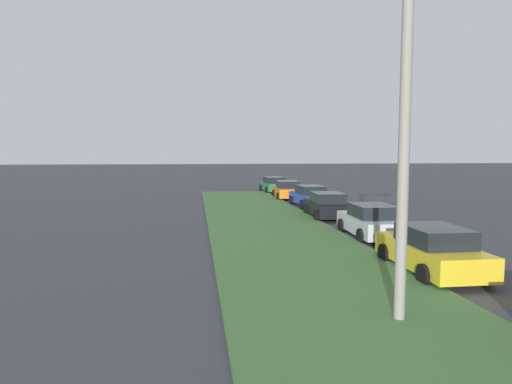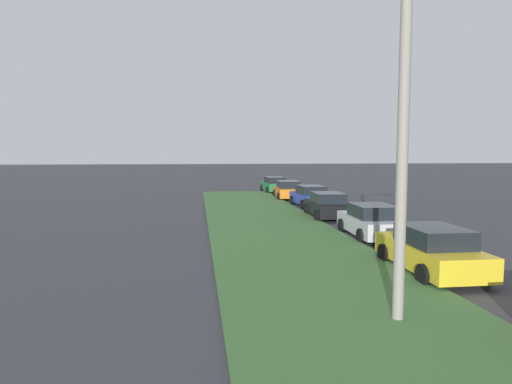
% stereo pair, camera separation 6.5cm
% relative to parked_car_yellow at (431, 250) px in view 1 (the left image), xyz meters
% --- Properties ---
extents(grass_median, '(60.00, 6.00, 0.12)m').
position_rel_parked_car_yellow_xyz_m(grass_median, '(-1.49, 3.62, -0.66)').
color(grass_median, '#3D6633').
rests_on(grass_median, ground).
extents(parked_car_yellow, '(4.33, 2.07, 1.47)m').
position_rel_parked_car_yellow_xyz_m(parked_car_yellow, '(0.00, 0.00, 0.00)').
color(parked_car_yellow, gold).
rests_on(parked_car_yellow, ground).
extents(parked_car_silver, '(4.36, 2.14, 1.47)m').
position_rel_parked_car_yellow_xyz_m(parked_car_silver, '(5.73, -0.42, 0.00)').
color(parked_car_silver, '#B2B5BA').
rests_on(parked_car_silver, ground).
extents(parked_car_black, '(4.38, 2.17, 1.47)m').
position_rel_parked_car_yellow_xyz_m(parked_car_black, '(11.61, -0.22, 0.00)').
color(parked_car_black, black).
rests_on(parked_car_black, ground).
extents(parked_car_blue, '(4.39, 2.19, 1.47)m').
position_rel_parked_car_yellow_xyz_m(parked_car_blue, '(16.99, -0.62, 0.00)').
color(parked_car_blue, '#23389E').
rests_on(parked_car_blue, ground).
extents(parked_car_orange, '(4.39, 2.19, 1.47)m').
position_rel_parked_car_yellow_xyz_m(parked_car_orange, '(22.27, -0.14, 0.00)').
color(parked_car_orange, orange).
rests_on(parked_car_orange, ground).
extents(parked_car_green, '(4.39, 2.19, 1.47)m').
position_rel_parked_car_yellow_xyz_m(parked_car_green, '(28.26, -0.06, 0.00)').
color(parked_car_green, '#1E6B38').
rests_on(parked_car_green, ground).
extents(streetlight, '(0.47, 2.88, 7.50)m').
position_rel_parked_car_yellow_xyz_m(streetlight, '(-3.70, 2.48, 3.67)').
color(streetlight, gray).
rests_on(streetlight, ground).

